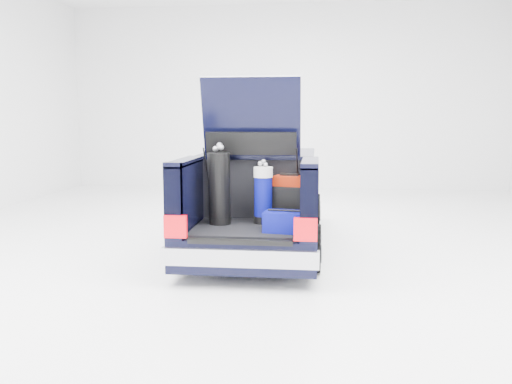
# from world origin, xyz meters

# --- Properties ---
(ground) EXTENTS (14.00, 14.00, 0.00)m
(ground) POSITION_xyz_m (0.00, 0.00, 0.00)
(ground) COLOR white
(ground) RESTS_ON ground
(car) EXTENTS (1.87, 4.65, 2.47)m
(car) POSITION_xyz_m (-0.00, 0.11, 0.67)
(car) COLOR black
(car) RESTS_ON ground
(red_suitcase) EXTENTS (0.43, 0.33, 0.64)m
(red_suitcase) POSITION_xyz_m (0.50, -1.09, 0.90)
(red_suitcase) COLOR maroon
(red_suitcase) RESTS_ON car
(black_golf_bag) EXTENTS (0.33, 0.36, 1.03)m
(black_golf_bag) POSITION_xyz_m (-0.37, -1.35, 1.07)
(black_golf_bag) COLOR black
(black_golf_bag) RESTS_ON car
(blue_golf_bag) EXTENTS (0.26, 0.26, 0.82)m
(blue_golf_bag) POSITION_xyz_m (0.17, -1.22, 0.97)
(blue_golf_bag) COLOR black
(blue_golf_bag) RESTS_ON car
(blue_duffel) EXTENTS (0.55, 0.40, 0.27)m
(blue_duffel) POSITION_xyz_m (0.50, -1.73, 0.72)
(blue_duffel) COLOR #04066F
(blue_duffel) RESTS_ON car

